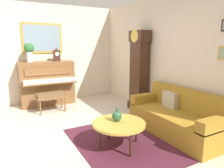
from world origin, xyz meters
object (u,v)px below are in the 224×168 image
(piano, at_px, (47,83))
(green_jug, at_px, (117,116))
(piano_bench, at_px, (51,96))
(grandfather_clock, at_px, (139,73))
(couch, at_px, (177,117))
(flower_vase, at_px, (29,50))
(mantel_clock, at_px, (57,55))
(coffee_table, at_px, (119,124))

(piano, xyz_separation_m, green_jug, (3.06, 0.51, -0.10))
(piano_bench, distance_m, grandfather_clock, 2.30)
(grandfather_clock, height_order, couch, grandfather_clock)
(piano_bench, distance_m, couch, 3.07)
(piano, height_order, green_jug, piano)
(flower_vase, bearing_deg, green_jug, 16.67)
(grandfather_clock, height_order, mantel_clock, grandfather_clock)
(couch, distance_m, green_jug, 1.29)
(green_jug, bearing_deg, piano, -170.63)
(piano_bench, xyz_separation_m, mantel_clock, (-0.73, 0.37, 0.98))
(flower_vase, bearing_deg, grandfather_clock, 55.73)
(grandfather_clock, bearing_deg, flower_vase, -124.27)
(piano_bench, bearing_deg, couch, 36.81)
(grandfather_clock, height_order, coffee_table, grandfather_clock)
(grandfather_clock, xyz_separation_m, mantel_clock, (-1.63, -1.67, 0.42))
(couch, height_order, mantel_clock, mantel_clock)
(grandfather_clock, bearing_deg, coffee_table, -44.36)
(grandfather_clock, height_order, green_jug, grandfather_clock)
(flower_vase, bearing_deg, couch, 34.41)
(piano, height_order, couch, piano)
(mantel_clock, bearing_deg, grandfather_clock, 45.75)
(couch, bearing_deg, piano, -150.94)
(piano, relative_size, green_jug, 6.00)
(coffee_table, bearing_deg, couch, 87.53)
(flower_vase, xyz_separation_m, green_jug, (3.06, 0.92, -1.01))
(coffee_table, bearing_deg, mantel_clock, -176.41)
(couch, relative_size, coffee_table, 2.16)
(coffee_table, xyz_separation_m, flower_vase, (-3.13, -0.91, 1.13))
(coffee_table, relative_size, mantel_clock, 2.32)
(piano, xyz_separation_m, piano_bench, (0.73, -0.07, -0.21))
(coffee_table, height_order, flower_vase, flower_vase)
(mantel_clock, bearing_deg, piano, -90.44)
(piano, xyz_separation_m, flower_vase, (0.00, -0.41, 0.92))
(couch, height_order, coffee_table, couch)
(piano_bench, height_order, green_jug, green_jug)
(piano_bench, bearing_deg, flower_vase, -154.76)
(piano, height_order, flower_vase, flower_vase)
(grandfather_clock, relative_size, couch, 1.07)
(piano_bench, height_order, couch, couch)
(piano_bench, bearing_deg, piano, 174.78)
(flower_vase, relative_size, green_jug, 2.42)
(grandfather_clock, xyz_separation_m, flower_vase, (-1.63, -2.39, 0.57))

